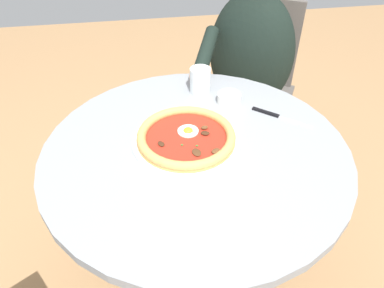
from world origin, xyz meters
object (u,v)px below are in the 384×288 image
pizza_on_plate (186,137)px  ramekin_capers (229,98)px  fork_utensil (139,226)px  water_glass (200,82)px  cafe_chair_diner (254,77)px  dining_table (195,184)px  steak_knife (273,115)px  diner_person (246,94)px

pizza_on_plate → ramekin_capers: bearing=46.6°
ramekin_capers → fork_utensil: ramekin_capers is taller
water_glass → cafe_chair_diner: size_ratio=0.10×
dining_table → pizza_on_plate: bearing=126.6°
dining_table → water_glass: 0.37m
water_glass → cafe_chair_diner: 0.58m
dining_table → steak_knife: size_ratio=5.53×
dining_table → cafe_chair_diner: 0.82m
fork_utensil → steak_knife: bearing=39.8°
steak_knife → ramekin_capers: 0.16m
ramekin_capers → cafe_chair_diner: (0.26, 0.49, -0.21)m
dining_table → water_glass: size_ratio=9.80×
dining_table → cafe_chair_diner: (0.41, 0.71, -0.04)m
dining_table → steak_knife: bearing=23.5°
diner_person → steak_knife: bearing=-97.4°
pizza_on_plate → water_glass: bearing=71.5°
water_glass → cafe_chair_diner: bearing=49.2°
water_glass → fork_utensil: 0.62m
cafe_chair_diner → dining_table: bearing=-120.3°
water_glass → steak_knife: size_ratio=0.56×
fork_utensil → dining_table: bearing=55.5°
steak_knife → pizza_on_plate: bearing=-163.4°
dining_table → ramekin_capers: 0.32m
steak_knife → diner_person: bearing=82.6°
water_glass → fork_utensil: water_glass is taller
water_glass → diner_person: size_ratio=0.08×
pizza_on_plate → steak_knife: bearing=16.6°
steak_knife → ramekin_capers: ramekin_capers is taller
pizza_on_plate → diner_person: diner_person is taller
ramekin_capers → water_glass: bearing=133.9°
steak_knife → cafe_chair_diner: (0.13, 0.58, -0.19)m
dining_table → diner_person: size_ratio=0.78×
pizza_on_plate → steak_knife: 0.32m
ramekin_capers → diner_person: (0.19, 0.37, -0.22)m
fork_utensil → cafe_chair_diner: bearing=58.5°
ramekin_capers → fork_utensil: bearing=-124.8°
water_glass → steak_knife: bearing=-41.2°
steak_knife → ramekin_capers: bearing=142.5°
water_glass → ramekin_capers: size_ratio=1.16×
dining_table → fork_utensil: (-0.18, -0.26, 0.15)m
steak_knife → water_glass: bearing=138.8°
steak_knife → cafe_chair_diner: 0.63m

